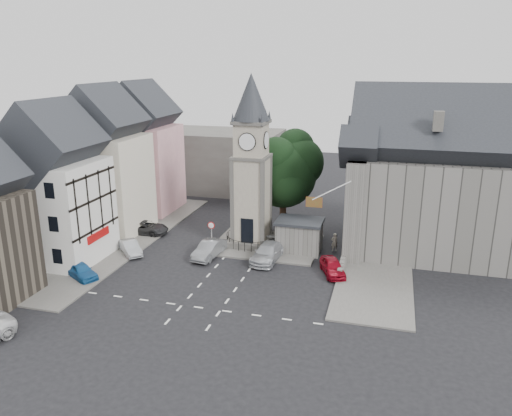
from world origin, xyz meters
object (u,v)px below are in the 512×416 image
(clock_tower, at_px, (251,163))
(car_west_blue, at_px, (81,270))
(pedestrian, at_px, (334,242))
(car_east_red, at_px, (333,267))
(stone_shelter, at_px, (299,235))

(clock_tower, xyz_separation_m, car_west_blue, (-11.50, -11.24, -7.47))
(car_west_blue, height_order, pedestrian, pedestrian)
(car_west_blue, bearing_deg, pedestrian, -29.86)
(clock_tower, distance_m, car_east_red, 12.36)
(clock_tower, relative_size, stone_shelter, 3.78)
(stone_shelter, distance_m, car_east_red, 5.89)
(stone_shelter, relative_size, car_east_red, 1.10)
(clock_tower, bearing_deg, car_east_red, -30.42)
(car_east_red, bearing_deg, pedestrian, 73.45)
(clock_tower, height_order, car_west_blue, clock_tower)
(clock_tower, distance_m, stone_shelter, 8.15)
(stone_shelter, distance_m, pedestrian, 3.38)
(car_west_blue, bearing_deg, car_east_red, -43.30)
(stone_shelter, relative_size, pedestrian, 2.41)
(stone_shelter, relative_size, car_west_blue, 1.13)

